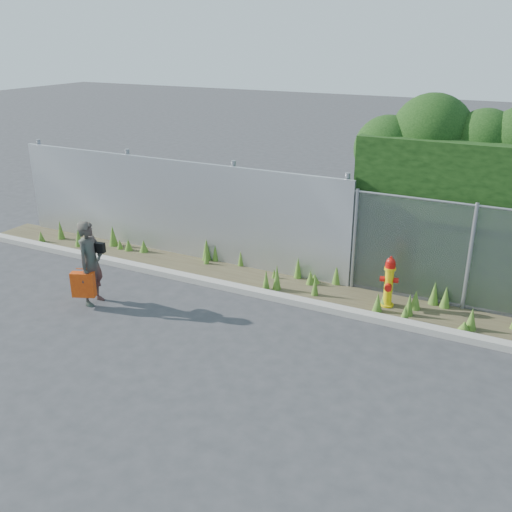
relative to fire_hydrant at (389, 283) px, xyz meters
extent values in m
plane|color=#313234|center=(-1.92, -2.46, -0.49)|extent=(80.00, 80.00, 0.00)
cube|color=#9A968B|center=(-1.92, -0.66, -0.43)|extent=(16.00, 0.22, 0.12)
cube|color=#443C27|center=(-1.92, -0.06, -0.48)|extent=(16.00, 1.20, 0.01)
cone|color=#3B661E|center=(-4.23, 0.46, -0.23)|extent=(0.21, 0.21, 0.51)
cone|color=#3B661E|center=(-5.81, 0.23, -0.34)|extent=(0.21, 0.21, 0.30)
cone|color=#3B661E|center=(-8.20, 0.03, -0.25)|extent=(0.18, 0.18, 0.48)
cone|color=#3B661E|center=(0.76, 0.47, -0.26)|extent=(0.19, 0.19, 0.46)
cone|color=#3B661E|center=(-2.16, -0.27, -0.22)|extent=(0.17, 0.17, 0.53)
cone|color=#3B661E|center=(-2.44, 0.23, -0.38)|extent=(0.11, 0.11, 0.21)
cone|color=#3B661E|center=(0.98, 0.42, -0.27)|extent=(0.19, 0.19, 0.44)
cone|color=#3B661E|center=(-8.48, -0.34, -0.35)|extent=(0.17, 0.17, 0.28)
cone|color=#3B661E|center=(-1.18, 0.53, -0.21)|extent=(0.19, 0.19, 0.55)
cone|color=#3B661E|center=(0.50, 0.10, -0.30)|extent=(0.21, 0.21, 0.38)
cone|color=#3B661E|center=(-6.44, 0.14, -0.37)|extent=(0.16, 0.16, 0.23)
cone|color=#3B661E|center=(-6.19, 0.15, -0.34)|extent=(0.20, 0.20, 0.29)
cone|color=#3B661E|center=(-1.65, 0.27, -0.33)|extent=(0.18, 0.18, 0.31)
cone|color=#3B661E|center=(1.43, -0.36, -0.39)|extent=(0.23, 0.23, 0.19)
cone|color=#3B661E|center=(-0.03, 0.03, -0.23)|extent=(0.21, 0.21, 0.51)
cone|color=#3B661E|center=(-1.38, -0.17, -0.26)|extent=(0.14, 0.14, 0.45)
cone|color=#3B661E|center=(0.45, -0.21, -0.27)|extent=(0.17, 0.17, 0.44)
cone|color=#3B661E|center=(-7.43, -0.16, -0.27)|extent=(0.20, 0.20, 0.43)
cone|color=#3B661E|center=(-0.10, -0.30, -0.30)|extent=(0.19, 0.19, 0.37)
cone|color=#3B661E|center=(0.43, -0.44, -0.33)|extent=(0.17, 0.17, 0.32)
cone|color=#3B661E|center=(-2.00, 0.45, -0.25)|extent=(0.17, 0.17, 0.47)
cone|color=#3B661E|center=(-6.72, 0.25, -0.23)|extent=(0.22, 0.22, 0.51)
cone|color=#3B661E|center=(-4.03, 0.51, -0.26)|extent=(0.16, 0.16, 0.46)
cone|color=#3B661E|center=(-4.12, 0.26, -0.34)|extent=(0.12, 0.12, 0.29)
cone|color=#3B661E|center=(-2.34, -0.38, -0.27)|extent=(0.16, 0.16, 0.44)
cone|color=#3B661E|center=(1.52, -0.25, -0.28)|extent=(0.20, 0.20, 0.41)
cone|color=#3B661E|center=(-1.60, 0.37, -0.39)|extent=(0.24, 0.24, 0.19)
cone|color=#3B661E|center=(-3.38, 0.51, -0.29)|extent=(0.14, 0.14, 0.40)
cube|color=#AAACB1|center=(-5.17, 0.54, 0.61)|extent=(8.50, 0.08, 2.20)
cylinder|color=gray|center=(-9.22, 0.66, 0.66)|extent=(0.10, 0.10, 2.30)
cylinder|color=gray|center=(-6.42, 0.66, 0.66)|extent=(0.10, 0.10, 2.30)
cylinder|color=gray|center=(-3.62, 0.66, 0.66)|extent=(0.10, 0.10, 2.30)
cylinder|color=gray|center=(-1.12, 0.66, 0.66)|extent=(0.10, 0.10, 2.30)
cylinder|color=gray|center=(-0.87, 0.54, 0.54)|extent=(0.07, 0.07, 2.05)
cylinder|color=gray|center=(1.28, 0.54, 0.54)|extent=(0.07, 0.07, 2.05)
sphere|color=black|center=(-0.59, 1.46, 2.18)|extent=(1.33, 1.33, 1.33)
sphere|color=black|center=(0.18, 1.70, 2.48)|extent=(1.58, 1.58, 1.58)
sphere|color=black|center=(1.15, 1.70, 2.41)|extent=(1.25, 1.25, 1.25)
cylinder|color=#DEBE0B|center=(0.00, 0.01, -0.46)|extent=(0.25, 0.25, 0.05)
cylinder|color=#DEBE0B|center=(0.00, 0.01, -0.11)|extent=(0.16, 0.16, 0.75)
cylinder|color=#DEBE0B|center=(0.00, 0.01, 0.28)|extent=(0.21, 0.21, 0.04)
cylinder|color=#B20F0A|center=(0.00, 0.01, 0.35)|extent=(0.19, 0.19, 0.09)
sphere|color=#B20F0A|center=(0.00, 0.01, 0.41)|extent=(0.17, 0.17, 0.17)
cylinder|color=#B20F0A|center=(0.00, 0.01, 0.50)|extent=(0.04, 0.04, 0.04)
cylinder|color=#B20F0A|center=(-0.12, 0.01, 0.06)|extent=(0.09, 0.10, 0.10)
cylinder|color=#B20F0A|center=(0.12, 0.01, 0.06)|extent=(0.09, 0.10, 0.10)
cylinder|color=#B20F0A|center=(0.00, -0.12, -0.04)|extent=(0.13, 0.11, 0.13)
imported|color=#0D5643|center=(-5.01, -2.34, 0.32)|extent=(0.42, 0.62, 1.62)
cube|color=#B42E0A|center=(-5.05, -2.55, -0.04)|extent=(0.43, 0.16, 0.47)
cylinder|color=#B42E0A|center=(-5.05, -2.55, 0.28)|extent=(0.20, 0.02, 0.02)
cube|color=black|center=(-4.91, -2.20, 0.61)|extent=(0.25, 0.10, 0.19)
camera|label=1|loc=(2.14, -9.70, 4.31)|focal=40.00mm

